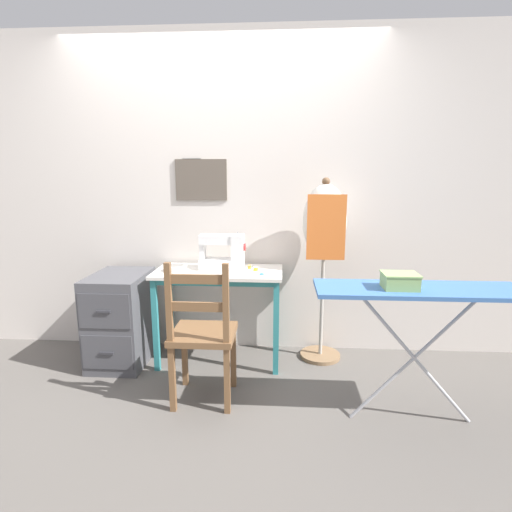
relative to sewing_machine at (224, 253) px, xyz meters
The scene contains 13 objects.
ground_plane 0.91m from the sewing_machine, 98.35° to the right, with size 14.00×14.00×0.00m, color #5B5651.
wall_back 0.49m from the sewing_machine, 99.08° to the left, with size 10.00×0.07×2.55m.
sewing_table 0.25m from the sewing_machine, 126.98° to the right, with size 0.97×0.48×0.73m.
sewing_machine is the anchor object (origin of this frame).
fabric_bowl 0.38m from the sewing_machine, 166.64° to the right, with size 0.16×0.16×0.05m.
scissors 0.37m from the sewing_machine, 23.23° to the right, with size 0.14×0.08×0.01m.
thread_spool_near_machine 0.22m from the sewing_machine, ahead, with size 0.03×0.03×0.03m.
thread_spool_mid_table 0.27m from the sewing_machine, 10.72° to the right, with size 0.04×0.04×0.03m.
wooden_chair 0.75m from the sewing_machine, 95.05° to the right, with size 0.40×0.38×0.95m.
filing_cabinet 0.96m from the sewing_machine, behind, with size 0.40×0.57×0.71m.
dress_form 0.78m from the sewing_machine, ahead, with size 0.33×0.32×1.43m.
ironing_board 1.44m from the sewing_machine, 31.98° to the right, with size 1.17×0.35×0.83m.
storage_box 1.35m from the sewing_machine, 35.47° to the right, with size 0.19×0.16×0.09m.
Camera 1 is at (0.48, -2.69, 1.44)m, focal length 28.00 mm.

